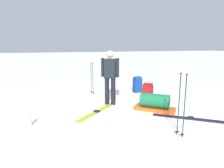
{
  "coord_description": "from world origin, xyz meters",
  "views": [
    {
      "loc": [
        -5.8,
        1.69,
        1.91
      ],
      "look_at": [
        0.0,
        0.0,
        0.7
      ],
      "focal_mm": 32.56,
      "sensor_mm": 36.0,
      "label": 1
    }
  ],
  "objects_px": {
    "ski_pair_near": "(191,119)",
    "gear_sled": "(155,103)",
    "ski_poles_planted_near": "(182,102)",
    "ski_poles_planted_far": "(92,76)",
    "backpack_large_dark": "(137,85)",
    "thermos_bottle": "(30,120)",
    "skier_standing": "(110,75)",
    "ski_pair_far": "(97,112)",
    "backpack_bright": "(148,93)"
  },
  "relations": [
    {
      "from": "ski_pair_far",
      "to": "backpack_bright",
      "type": "bearing_deg",
      "value": -75.1
    },
    {
      "from": "ski_pair_near",
      "to": "ski_poles_planted_far",
      "type": "height_order",
      "value": "ski_poles_planted_far"
    },
    {
      "from": "ski_pair_near",
      "to": "ski_poles_planted_near",
      "type": "relative_size",
      "value": 1.24
    },
    {
      "from": "ski_poles_planted_near",
      "to": "gear_sled",
      "type": "xyz_separation_m",
      "value": [
        1.64,
        -0.28,
        -0.52
      ]
    },
    {
      "from": "backpack_large_dark",
      "to": "backpack_bright",
      "type": "xyz_separation_m",
      "value": [
        -1.42,
        0.26,
        0.01
      ]
    },
    {
      "from": "ski_pair_near",
      "to": "ski_poles_planted_near",
      "type": "distance_m",
      "value": 1.35
    },
    {
      "from": "skier_standing",
      "to": "backpack_bright",
      "type": "xyz_separation_m",
      "value": [
        -0.15,
        -1.23,
        -0.64
      ]
    },
    {
      "from": "skier_standing",
      "to": "ski_poles_planted_far",
      "type": "bearing_deg",
      "value": 10.15
    },
    {
      "from": "ski_poles_planted_near",
      "to": "ski_poles_planted_far",
      "type": "distance_m",
      "value": 4.26
    },
    {
      "from": "gear_sled",
      "to": "thermos_bottle",
      "type": "relative_size",
      "value": 4.57
    },
    {
      "from": "backpack_bright",
      "to": "ski_poles_planted_far",
      "type": "height_order",
      "value": "ski_poles_planted_far"
    },
    {
      "from": "skier_standing",
      "to": "ski_pair_far",
      "type": "bearing_deg",
      "value": 138.04
    },
    {
      "from": "ski_pair_near",
      "to": "gear_sled",
      "type": "bearing_deg",
      "value": 32.22
    },
    {
      "from": "ski_poles_planted_near",
      "to": "gear_sled",
      "type": "bearing_deg",
      "value": -9.82
    },
    {
      "from": "backpack_bright",
      "to": "ski_poles_planted_near",
      "type": "height_order",
      "value": "ski_poles_planted_near"
    },
    {
      "from": "backpack_bright",
      "to": "ski_poles_planted_far",
      "type": "xyz_separation_m",
      "value": [
        1.71,
        1.51,
        0.36
      ]
    },
    {
      "from": "ski_pair_near",
      "to": "thermos_bottle",
      "type": "bearing_deg",
      "value": 79.43
    },
    {
      "from": "backpack_large_dark",
      "to": "gear_sled",
      "type": "xyz_separation_m",
      "value": [
        -2.19,
        0.4,
        -0.08
      ]
    },
    {
      "from": "backpack_large_dark",
      "to": "ski_poles_planted_near",
      "type": "distance_m",
      "value": 3.92
    },
    {
      "from": "ski_poles_planted_far",
      "to": "thermos_bottle",
      "type": "bearing_deg",
      "value": 142.9
    },
    {
      "from": "skier_standing",
      "to": "ski_poles_planted_near",
      "type": "xyz_separation_m",
      "value": [
        -2.56,
        -0.8,
        -0.21
      ]
    },
    {
      "from": "ski_pair_far",
      "to": "ski_poles_planted_near",
      "type": "xyz_separation_m",
      "value": [
        -1.93,
        -1.37,
        0.73
      ]
    },
    {
      "from": "ski_pair_near",
      "to": "thermos_bottle",
      "type": "distance_m",
      "value": 3.99
    },
    {
      "from": "skier_standing",
      "to": "gear_sled",
      "type": "height_order",
      "value": "skier_standing"
    },
    {
      "from": "ski_pair_near",
      "to": "backpack_large_dark",
      "type": "height_order",
      "value": "backpack_large_dark"
    },
    {
      "from": "ski_pair_near",
      "to": "ski_pair_far",
      "type": "bearing_deg",
      "value": 61.89
    },
    {
      "from": "ski_pair_near",
      "to": "backpack_bright",
      "type": "relative_size",
      "value": 2.6
    },
    {
      "from": "skier_standing",
      "to": "ski_pair_near",
      "type": "xyz_separation_m",
      "value": [
        -1.81,
        -1.65,
        -0.94
      ]
    },
    {
      "from": "ski_pair_far",
      "to": "gear_sled",
      "type": "height_order",
      "value": "gear_sled"
    },
    {
      "from": "backpack_large_dark",
      "to": "gear_sled",
      "type": "relative_size",
      "value": 0.53
    },
    {
      "from": "backpack_large_dark",
      "to": "ski_poles_planted_far",
      "type": "relative_size",
      "value": 0.52
    },
    {
      "from": "skier_standing",
      "to": "thermos_bottle",
      "type": "xyz_separation_m",
      "value": [
        -1.08,
        2.27,
        -0.82
      ]
    },
    {
      "from": "ski_pair_near",
      "to": "gear_sled",
      "type": "distance_m",
      "value": 1.08
    },
    {
      "from": "skier_standing",
      "to": "ski_pair_near",
      "type": "distance_m",
      "value": 2.63
    },
    {
      "from": "ski_pair_near",
      "to": "ski_poles_planted_far",
      "type": "relative_size",
      "value": 1.38
    },
    {
      "from": "backpack_large_dark",
      "to": "ski_pair_near",
      "type": "bearing_deg",
      "value": -176.95
    },
    {
      "from": "backpack_large_dark",
      "to": "thermos_bottle",
      "type": "relative_size",
      "value": 2.4
    },
    {
      "from": "ski_pair_far",
      "to": "ski_poles_planted_far",
      "type": "distance_m",
      "value": 2.3
    },
    {
      "from": "ski_poles_planted_near",
      "to": "ski_pair_far",
      "type": "bearing_deg",
      "value": 35.27
    },
    {
      "from": "skier_standing",
      "to": "ski_pair_far",
      "type": "xyz_separation_m",
      "value": [
        -0.63,
        0.57,
        -0.94
      ]
    },
    {
      "from": "backpack_large_dark",
      "to": "thermos_bottle",
      "type": "height_order",
      "value": "backpack_large_dark"
    },
    {
      "from": "ski_pair_far",
      "to": "gear_sled",
      "type": "distance_m",
      "value": 1.69
    },
    {
      "from": "ski_pair_far",
      "to": "backpack_bright",
      "type": "distance_m",
      "value": 1.88
    },
    {
      "from": "backpack_large_dark",
      "to": "ski_poles_planted_near",
      "type": "xyz_separation_m",
      "value": [
        -3.84,
        0.68,
        0.44
      ]
    },
    {
      "from": "ski_pair_near",
      "to": "ski_pair_far",
      "type": "relative_size",
      "value": 1.2
    },
    {
      "from": "ski_poles_planted_far",
      "to": "thermos_bottle",
      "type": "xyz_separation_m",
      "value": [
        -2.64,
        2.0,
        -0.54
      ]
    },
    {
      "from": "ski_pair_far",
      "to": "backpack_large_dark",
      "type": "xyz_separation_m",
      "value": [
        1.9,
        -2.05,
        0.29
      ]
    },
    {
      "from": "backpack_large_dark",
      "to": "thermos_bottle",
      "type": "bearing_deg",
      "value": 122.06
    },
    {
      "from": "ski_pair_far",
      "to": "ski_poles_planted_near",
      "type": "relative_size",
      "value": 1.03
    },
    {
      "from": "skier_standing",
      "to": "thermos_bottle",
      "type": "bearing_deg",
      "value": 115.44
    }
  ]
}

